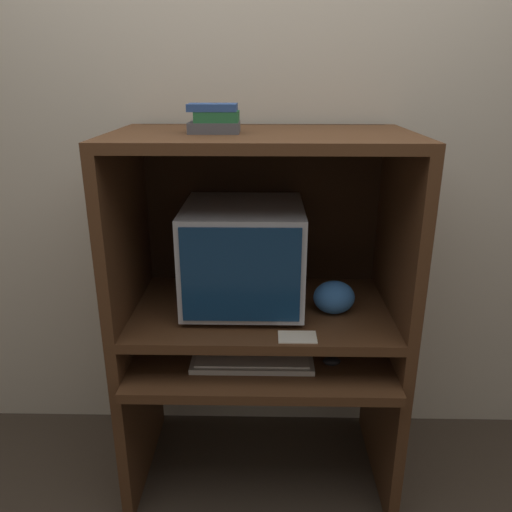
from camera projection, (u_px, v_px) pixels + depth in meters
The scene contains 10 objects.
wall_back at pixel (263, 151), 2.06m from camera, with size 6.00×0.06×2.60m.
desk_base at pixel (261, 397), 1.99m from camera, with size 1.04×0.65×0.60m.
desk_monitor_shelf at pixel (261, 315), 1.92m from camera, with size 1.04×0.60×0.16m.
hutch_upper at pixel (262, 193), 1.79m from camera, with size 1.04×0.60×0.65m.
crt_monitor at pixel (243, 255), 1.86m from camera, with size 0.44×0.44×0.39m.
keyboard at pixel (252, 361), 1.81m from camera, with size 0.44×0.15×0.03m.
mouse at pixel (332, 361), 1.81m from camera, with size 0.06×0.04×0.03m.
snack_bag at pixel (334, 297), 1.84m from camera, with size 0.15×0.11×0.12m.
book_stack at pixel (215, 119), 1.65m from camera, with size 0.17×0.12×0.09m.
paper_card at pixel (297, 337), 1.68m from camera, with size 0.13×0.08×0.00m.
Camera 1 is at (0.01, -1.43, 1.59)m, focal length 35.00 mm.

